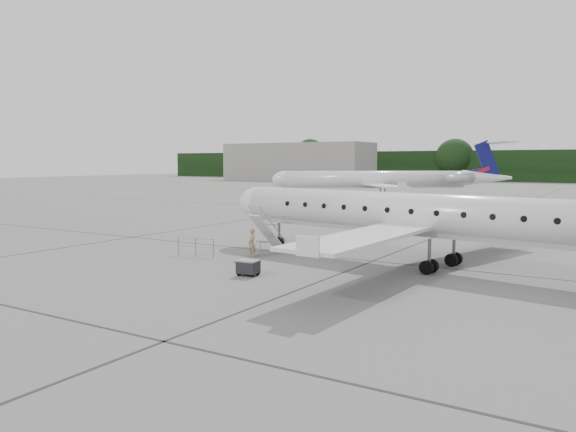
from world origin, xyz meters
The scene contains 8 objects.
ground centered at (0.00, 0.00, 0.00)m, with size 320.00×320.00×0.00m, color slate.
terminal_building centered at (-70.00, 110.00, 5.00)m, with size 40.00×14.00×10.00m, color gray.
main_regional_jet centered at (-1.38, 5.37, 3.61)m, with size 28.17×20.28×7.22m, color silver, non-canonical shape.
airstair centered at (-10.01, 4.63, 1.13)m, with size 0.85×2.22×2.26m, color silver, non-canonical shape.
passenger centered at (-10.21, 3.38, 0.77)m, with size 0.56×0.37×1.54m, color #927A4F.
safety_railing centered at (-12.99, 1.97, 0.50)m, with size 2.20×0.08×1.00m, color gray, non-canonical shape.
baggage_cart centered at (-7.48, -0.81, 0.39)m, with size 0.90×0.73×0.78m, color black, non-canonical shape.
bg_regional_left centered at (-21.54, 47.35, 3.91)m, with size 29.84×21.49×7.83m, color silver, non-canonical shape.
Camera 1 is at (7.17, -21.28, 5.18)m, focal length 35.00 mm.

